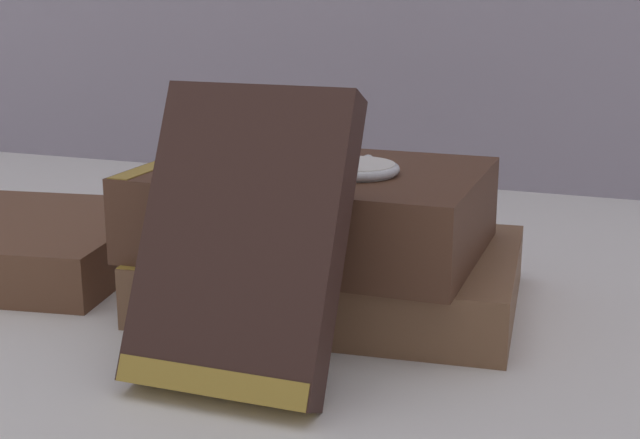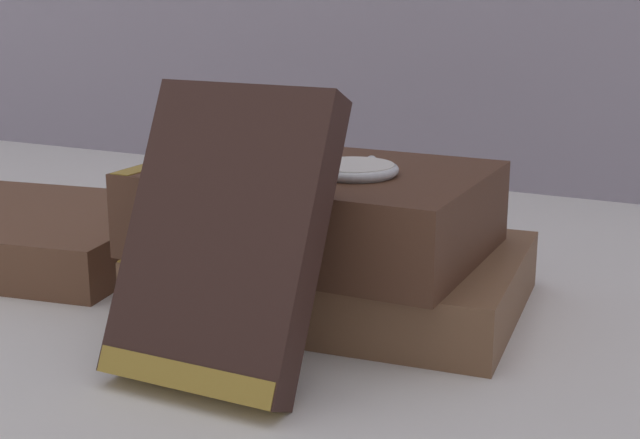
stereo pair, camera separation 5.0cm
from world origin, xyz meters
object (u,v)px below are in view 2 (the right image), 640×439
book_flat_bottom (331,274)px  reading_glasses (303,231)px  book_leaning_front (221,248)px  book_flat_top (310,208)px  pocket_watch (354,169)px

book_flat_bottom → reading_glasses: 0.15m
reading_glasses → book_leaning_front: bearing=-77.7°
book_flat_top → pocket_watch: pocket_watch is taller
book_flat_top → reading_glasses: (-0.07, 0.13, -0.06)m
book_flat_bottom → book_flat_top: bearing=-142.3°
book_leaning_front → pocket_watch: book_leaning_front is taller
book_flat_top → book_leaning_front: (0.01, -0.11, 0.01)m
book_leaning_front → reading_glasses: book_leaning_front is taller
book_flat_bottom → book_leaning_front: size_ratio=1.60×
book_flat_top → pocket_watch: bearing=-16.0°
book_leaning_front → book_flat_top: bearing=94.7°
pocket_watch → reading_glasses: pocket_watch is taller
pocket_watch → book_leaning_front: bearing=-102.9°
book_flat_bottom → pocket_watch: size_ratio=4.24×
book_flat_top → reading_glasses: book_flat_top is taller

